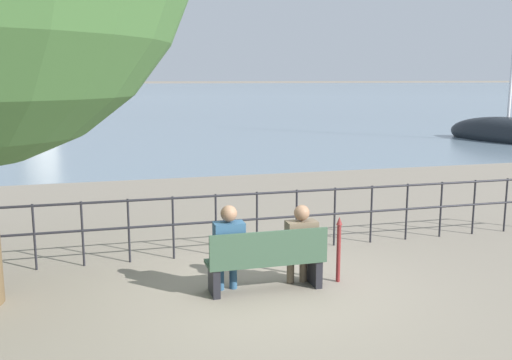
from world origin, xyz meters
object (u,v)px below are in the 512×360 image
(seated_person_left, at_px, (229,245))
(closed_umbrella, at_px, (339,246))
(seated_person_right, at_px, (301,241))
(park_bench, at_px, (267,262))
(sailboat_2, at_px, (507,134))
(harbor_lighthouse, at_px, (29,37))

(seated_person_left, xyz_separation_m, closed_umbrella, (1.64, 0.00, -0.15))
(seated_person_right, height_order, closed_umbrella, seated_person_right)
(park_bench, bearing_deg, sailboat_2, 43.31)
(seated_person_left, bearing_deg, seated_person_right, 0.09)
(park_bench, relative_size, sailboat_2, 0.16)
(harbor_lighthouse, bearing_deg, seated_person_right, -81.82)
(closed_umbrella, xyz_separation_m, harbor_lighthouse, (-12.78, 84.84, 8.37))
(seated_person_right, xyz_separation_m, closed_umbrella, (0.59, -0.00, -0.12))
(seated_person_left, bearing_deg, closed_umbrella, 0.03)
(harbor_lighthouse, bearing_deg, park_bench, -82.18)
(seated_person_left, relative_size, harbor_lighthouse, 0.07)
(closed_umbrella, bearing_deg, seated_person_right, 179.93)
(park_bench, xyz_separation_m, harbor_lighthouse, (-11.67, 84.92, 8.49))
(park_bench, distance_m, seated_person_left, 0.59)
(park_bench, xyz_separation_m, seated_person_right, (0.52, 0.08, 0.24))
(seated_person_right, distance_m, sailboat_2, 21.95)
(seated_person_right, bearing_deg, closed_umbrella, -0.07)
(seated_person_right, relative_size, harbor_lighthouse, 0.06)
(sailboat_2, relative_size, harbor_lighthouse, 0.55)
(seated_person_left, distance_m, sailboat_2, 22.71)
(closed_umbrella, relative_size, harbor_lighthouse, 0.05)
(seated_person_right, height_order, harbor_lighthouse, harbor_lighthouse)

